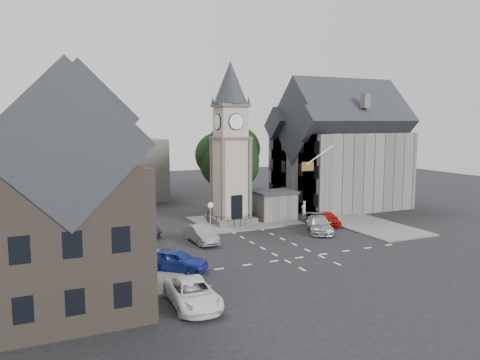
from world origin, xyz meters
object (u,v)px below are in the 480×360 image
car_west_blue (176,260)px  car_east_red (328,219)px  stone_shelter (274,205)px  clock_tower (231,144)px  pedestrian (304,210)px

car_west_blue → car_east_red: (18.19, 7.62, -0.11)m
stone_shelter → car_west_blue: size_ratio=0.95×
car_west_blue → clock_tower: bearing=1.7°
stone_shelter → car_west_blue: bearing=-140.1°
car_east_red → clock_tower: bearing=164.0°
clock_tower → car_east_red: clock_tower is taller
stone_shelter → clock_tower: bearing=174.2°
car_west_blue → stone_shelter: bearing=-10.8°
clock_tower → car_west_blue: 17.52m
clock_tower → car_east_red: 12.36m
clock_tower → pedestrian: (8.00, -1.21, -7.17)m
car_east_red → pedestrian: 3.83m
clock_tower → stone_shelter: size_ratio=3.78×
clock_tower → car_west_blue: size_ratio=3.60×
car_east_red → car_west_blue: bearing=-142.9°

